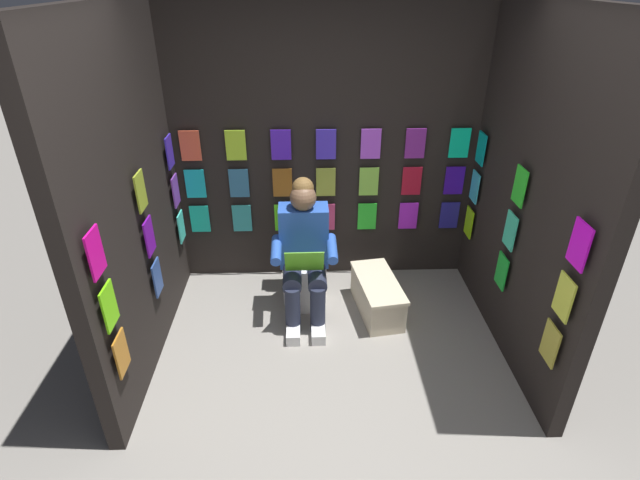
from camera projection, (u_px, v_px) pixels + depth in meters
ground_plane at (339, 444)px, 3.03m from camera, size 30.00×30.00×0.00m
display_wall_back at (326, 150)px, 4.23m from camera, size 2.74×0.14×2.45m
display_wall_left at (530, 196)px, 3.35m from camera, size 0.14×2.00×2.45m
display_wall_right at (130, 202)px, 3.27m from camera, size 0.14×2.00×2.45m
toilet at (304, 266)px, 4.25m from camera, size 0.41×0.55×0.77m
person_reading at (304, 252)px, 3.92m from camera, size 0.53×0.68×1.19m
comic_longbox_near at (377, 296)px, 4.14m from camera, size 0.42×0.74×0.31m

